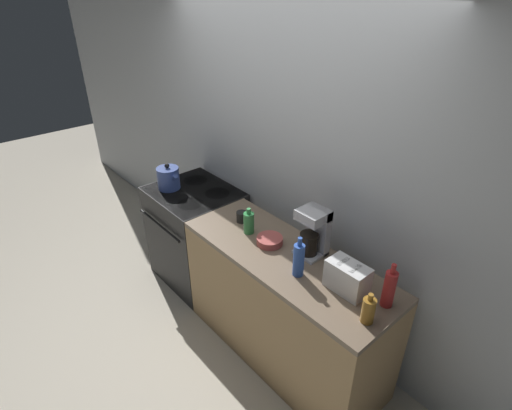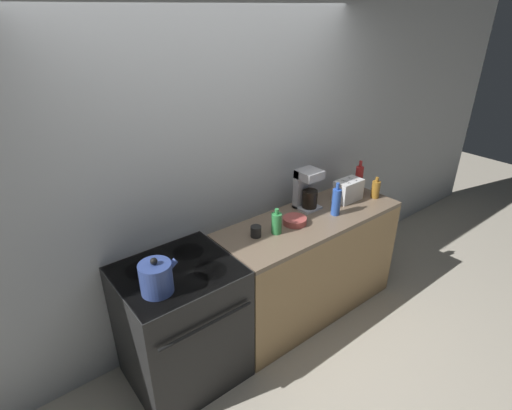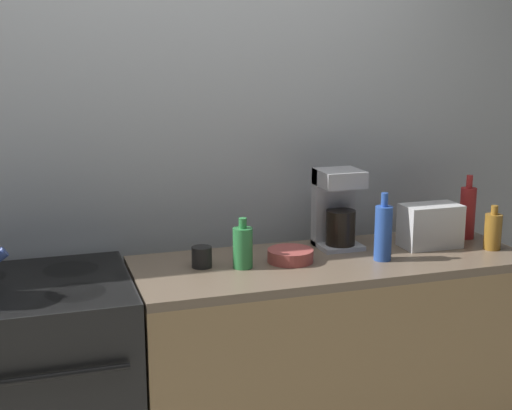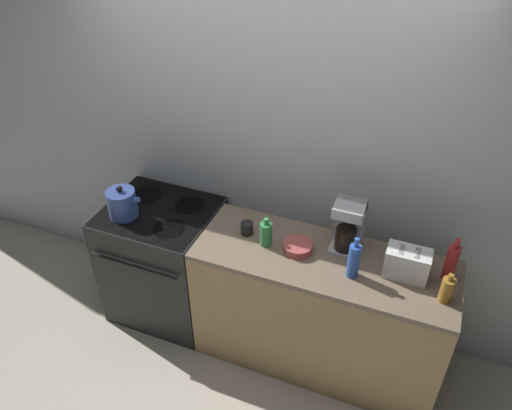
% 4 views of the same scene
% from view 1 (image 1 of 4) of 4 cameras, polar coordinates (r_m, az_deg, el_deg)
% --- Properties ---
extents(ground_plane, '(12.00, 12.00, 0.00)m').
position_cam_1_polar(ground_plane, '(3.58, -6.73, -16.86)').
color(ground_plane, beige).
extents(wall_back, '(8.00, 0.05, 2.60)m').
position_cam_1_polar(wall_back, '(3.19, 2.72, 5.91)').
color(wall_back, silver).
rests_on(wall_back, ground_plane).
extents(stove, '(0.77, 0.71, 0.94)m').
position_cam_1_polar(stove, '(3.82, -8.47, -4.11)').
color(stove, black).
rests_on(stove, ground_plane).
extents(counter_block, '(1.64, 0.60, 0.94)m').
position_cam_1_polar(counter_block, '(3.06, 3.97, -14.25)').
color(counter_block, tan).
rests_on(counter_block, ground_plane).
extents(kettle, '(0.25, 0.20, 0.24)m').
position_cam_1_polar(kettle, '(3.63, -12.40, 3.78)').
color(kettle, '#33478C').
rests_on(kettle, stove).
extents(toaster, '(0.25, 0.15, 0.19)m').
position_cam_1_polar(toaster, '(2.48, 12.91, -10.04)').
color(toaster, white).
rests_on(toaster, counter_block).
extents(coffee_maker, '(0.18, 0.18, 0.34)m').
position_cam_1_polar(coffee_maker, '(2.70, 8.25, -3.74)').
color(coffee_maker, '#B7B7BC').
rests_on(coffee_maker, counter_block).
extents(bottle_green, '(0.08, 0.08, 0.20)m').
position_cam_1_polar(bottle_green, '(2.93, -1.04, -2.52)').
color(bottle_green, '#338C47').
rests_on(bottle_green, counter_block).
extents(bottle_blue, '(0.07, 0.07, 0.28)m').
position_cam_1_polar(bottle_blue, '(2.53, 6.12, -7.75)').
color(bottle_blue, '#2D56B7').
rests_on(bottle_blue, counter_block).
extents(bottle_amber, '(0.07, 0.07, 0.19)m').
position_cam_1_polar(bottle_amber, '(2.32, 15.74, -14.24)').
color(bottle_amber, '#9E6B23').
rests_on(bottle_amber, counter_block).
extents(bottle_red, '(0.07, 0.07, 0.29)m').
position_cam_1_polar(bottle_red, '(2.43, 18.49, -11.24)').
color(bottle_red, '#B72828').
rests_on(bottle_red, counter_block).
extents(cup_black, '(0.08, 0.08, 0.08)m').
position_cam_1_polar(cup_black, '(3.09, -2.07, -1.68)').
color(cup_black, black).
rests_on(cup_black, counter_block).
extents(bowl, '(0.19, 0.19, 0.05)m').
position_cam_1_polar(bowl, '(2.85, 1.96, -5.09)').
color(bowl, '#B24C47').
rests_on(bowl, counter_block).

